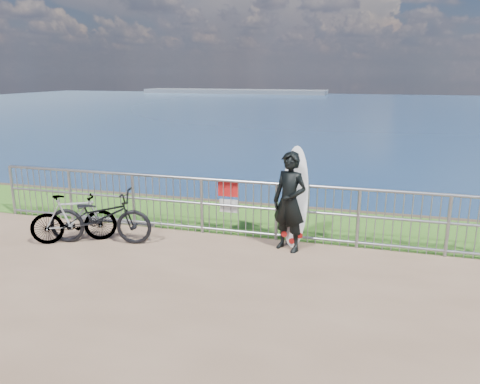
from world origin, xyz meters
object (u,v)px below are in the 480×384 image
(surfboard, at_px, (295,201))
(bicycle_near, at_px, (100,217))
(bicycle_far, at_px, (74,218))
(surfer, at_px, (290,202))

(surfboard, xyz_separation_m, bicycle_near, (-3.48, -0.90, -0.34))
(bicycle_near, height_order, bicycle_far, bicycle_near)
(surfboard, distance_m, bicycle_near, 3.61)
(bicycle_near, bearing_deg, surfboard, -87.97)
(surfboard, relative_size, bicycle_far, 1.19)
(bicycle_near, bearing_deg, surfer, -92.03)
(surfer, bearing_deg, bicycle_near, -146.16)
(bicycle_near, xyz_separation_m, bicycle_far, (-0.50, -0.11, -0.04))
(surfer, xyz_separation_m, bicycle_far, (-3.93, -0.74, -0.43))
(surfer, relative_size, bicycle_far, 1.15)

